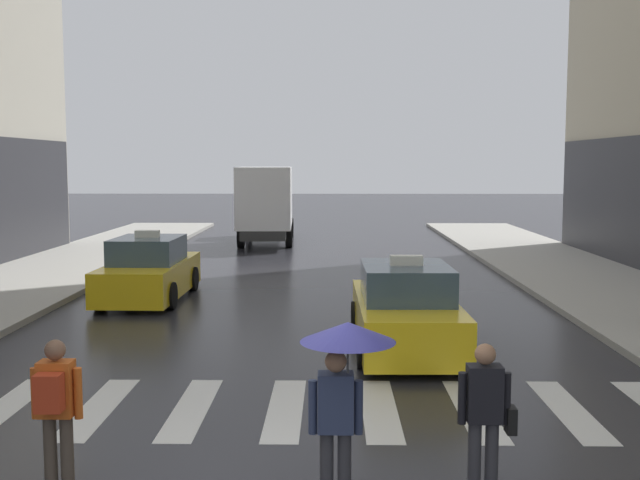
{
  "coord_description": "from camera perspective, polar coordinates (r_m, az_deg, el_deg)",
  "views": [
    {
      "loc": [
        0.66,
        -7.56,
        3.51
      ],
      "look_at": [
        0.42,
        8.0,
        1.93
      ],
      "focal_mm": 42.51,
      "sensor_mm": 36.0,
      "label": 1
    }
  ],
  "objects": [
    {
      "name": "box_truck",
      "position": [
        33.04,
        -4.06,
        2.91
      ],
      "size": [
        2.5,
        7.61,
        3.35
      ],
      "color": "#2D2D2D",
      "rests_on": "ground"
    },
    {
      "name": "pedestrian_with_handbag",
      "position": [
        8.28,
        12.34,
        -12.47
      ],
      "size": [
        0.6,
        0.24,
        1.65
      ],
      "color": "#333338",
      "rests_on": "ground"
    },
    {
      "name": "taxi_lead",
      "position": [
        14.41,
        6.44,
        -5.38
      ],
      "size": [
        1.97,
        4.56,
        1.8
      ],
      "color": "yellow",
      "rests_on": "ground"
    },
    {
      "name": "pedestrian_with_backpack",
      "position": [
        8.68,
        -19.27,
        -11.53
      ],
      "size": [
        0.55,
        0.43,
        1.65
      ],
      "color": "#473D33",
      "rests_on": "ground"
    },
    {
      "name": "pedestrian_with_umbrella",
      "position": [
        7.66,
        1.78,
        -9.3
      ],
      "size": [
        0.96,
        0.96,
        1.94
      ],
      "color": "#333338",
      "rests_on": "ground"
    },
    {
      "name": "taxi_second",
      "position": [
        20.03,
        -12.75,
        -2.34
      ],
      "size": [
        1.99,
        4.57,
        1.8
      ],
      "color": "yellow",
      "rests_on": "ground"
    },
    {
      "name": "crosswalk_markings",
      "position": [
        11.14,
        -2.62,
        -12.54
      ],
      "size": [
        11.3,
        2.8,
        0.01
      ],
      "color": "silver",
      "rests_on": "ground"
    }
  ]
}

